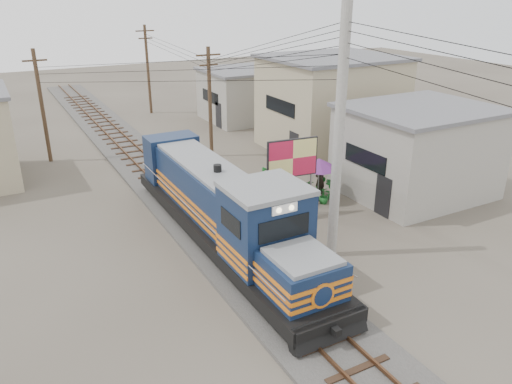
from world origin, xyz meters
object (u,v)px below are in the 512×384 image
vendor (320,179)px  locomotive (224,209)px  market_umbrella (319,164)px  billboard (292,160)px

vendor → locomotive: bearing=12.8°
market_umbrella → vendor: market_umbrella is taller
locomotive → billboard: 4.34m
locomotive → market_umbrella: size_ratio=5.77×
market_umbrella → vendor: size_ratio=1.51×
market_umbrella → billboard: bearing=-155.1°
billboard → locomotive: bearing=-158.3°
billboard → market_umbrella: bearing=31.4°
market_umbrella → vendor: bearing=47.7°
locomotive → billboard: size_ratio=3.92×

